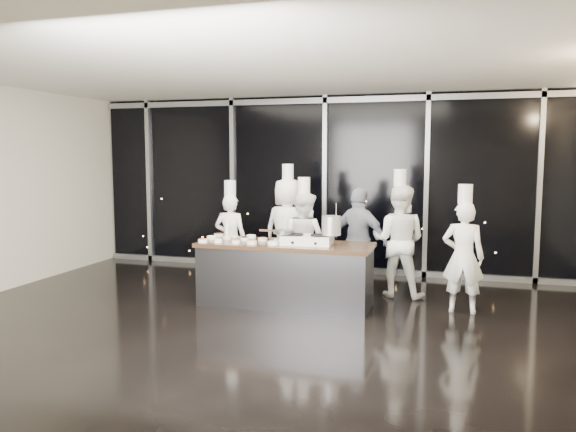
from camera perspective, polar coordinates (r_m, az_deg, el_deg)
name	(u,v)px	position (r m, az deg, el deg)	size (l,w,h in m)	color
ground	(265,323)	(7.27, -2.39, -10.83)	(9.00, 9.00, 0.00)	black
room_shell	(277,146)	(6.90, -1.09, 7.16)	(9.02, 7.02, 3.21)	beige
window_wall	(325,184)	(10.27, 3.80, 3.25)	(8.90, 0.11, 3.20)	black
demo_counter	(285,274)	(7.99, -0.30, -5.91)	(2.46, 0.86, 0.90)	#39393E
stove	(307,240)	(7.78, 1.95, -2.41)	(0.71, 0.47, 0.14)	white
frying_pan	(283,232)	(7.84, -0.52, -1.60)	(0.51, 0.30, 0.05)	slate
stock_pot	(331,226)	(7.70, 4.43, -0.97)	(0.26, 0.26, 0.26)	#ADADAF
prep_bowls	(243,239)	(8.08, -4.57, -2.38)	(1.36, 0.73, 0.05)	white
squeeze_bottle	(227,230)	(8.40, -6.22, -1.44)	(0.07, 0.07, 0.24)	white
chef_far_left	(231,238)	(9.23, -5.86, -2.26)	(0.55, 0.36, 1.72)	white
chef_left	(288,230)	(9.32, -0.01, -1.44)	(0.93, 0.68, 1.98)	white
chef_center	(304,241)	(8.78, 1.62, -2.55)	(0.92, 0.83, 1.79)	white
guest	(359,241)	(8.69, 7.27, -2.49)	(1.04, 0.74, 1.64)	#121A33
chef_right	(399,240)	(8.60, 11.18, -2.42)	(0.88, 0.72, 1.92)	white
chef_side	(463,255)	(7.94, 17.37, -3.84)	(0.57, 0.40, 1.75)	white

